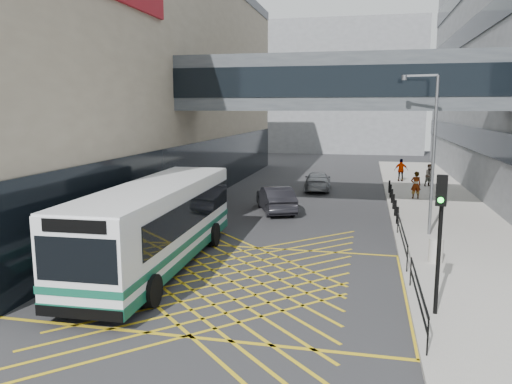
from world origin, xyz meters
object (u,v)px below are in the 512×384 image
Objects in this scene: traffic_light at (440,225)px; litter_bin at (436,250)px; pedestrian_c at (401,170)px; car_white at (150,236)px; street_lamp at (430,145)px; pedestrian_b at (430,175)px; car_silver at (318,181)px; bus at (158,223)px; car_dark at (276,199)px; pedestrian_a at (416,185)px.

traffic_light is 4.37× the size of litter_bin.
litter_bin is at bearing 85.79° from pedestrian_c.
car_white is 11.84m from litter_bin.
street_lamp reaches higher than pedestrian_b.
car_silver is at bearing 109.76° from litter_bin.
bus is at bearing 110.27° from car_white.
car_white is 25.98m from pedestrian_c.
traffic_light is at bearing 95.69° from car_dark.
pedestrian_c is (-0.44, 8.15, 0.02)m from pedestrian_a.
traffic_light reaches higher than car_white.
pedestrian_b is (13.91, 20.67, 0.36)m from car_white.
street_lamp is (10.69, 7.00, 2.69)m from bus.
street_lamp is (0.80, 10.00, 1.58)m from traffic_light.
car_white is at bearing 120.64° from bus.
bus reaches higher than pedestrian_c.
car_silver is 23.72m from traffic_light.
pedestrian_a is at bearing 100.79° from traffic_light.
pedestrian_c is (10.66, 25.07, -0.66)m from bus.
car_dark reaches higher than car_silver.
bus is 2.84× the size of traffic_light.
traffic_light reaches higher than pedestrian_b.
pedestrian_c is (-0.03, 18.07, -3.35)m from street_lamp.
pedestrian_c is (-1.99, 2.41, 0.07)m from pedestrian_b.
street_lamp is (8.10, -4.31, 3.65)m from car_dark.
bus is at bearing 55.75° from car_dark.
pedestrian_a is at bearing 100.05° from street_lamp.
pedestrian_b is (1.55, 5.73, -0.05)m from pedestrian_a.
traffic_light is (11.15, -4.98, 2.19)m from car_white.
pedestrian_c is at bearing 97.14° from pedestrian_b.
pedestrian_c is at bearing 89.79° from litter_bin.
traffic_light is 2.23× the size of pedestrian_c.
car_dark is at bearing 131.72° from litter_bin.
car_dark is 15.95m from pedestrian_c.
street_lamp reaches higher than traffic_light.
pedestrian_c is at bearing 102.50° from street_lamp.
pedestrian_b is 3.13m from pedestrian_c.
bus reaches higher than car_silver.
litter_bin is at bearing 105.85° from car_silver.
street_lamp reaches higher than pedestrian_a.
traffic_light reaches higher than car_dark.
bus is 27.25m from pedestrian_c.
bus reaches higher than car_white.
car_silver is at bearing 76.24° from bus.
car_dark is at bearing 75.38° from bus.
pedestrian_a is (6.84, -3.03, 0.34)m from car_silver.
car_white is 18.79m from car_silver.
litter_bin is at bearing 169.68° from car_white.
car_white is at bearing 43.34° from pedestrian_a.
pedestrian_c reaches higher than pedestrian_b.
car_silver is at bearing 165.52° from pedestrian_b.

